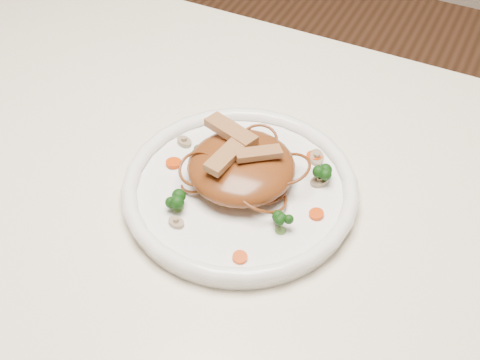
% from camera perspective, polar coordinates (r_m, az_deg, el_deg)
% --- Properties ---
extents(table, '(1.20, 0.80, 0.75)m').
position_cam_1_polar(table, '(0.89, -1.97, -5.35)').
color(table, white).
rests_on(table, ground).
extents(plate, '(0.34, 0.34, 0.02)m').
position_cam_1_polar(plate, '(0.80, 0.00, -1.10)').
color(plate, white).
rests_on(plate, table).
extents(noodle_mound, '(0.17, 0.17, 0.04)m').
position_cam_1_polar(noodle_mound, '(0.79, 0.12, 1.23)').
color(noodle_mound, brown).
rests_on(noodle_mound, plate).
extents(chicken_a, '(0.06, 0.05, 0.01)m').
position_cam_1_polar(chicken_a, '(0.77, 1.69, 2.44)').
color(chicken_a, '#A67C4E').
rests_on(chicken_a, noodle_mound).
extents(chicken_b, '(0.08, 0.05, 0.01)m').
position_cam_1_polar(chicken_b, '(0.80, -0.83, 4.47)').
color(chicken_b, '#A67C4E').
rests_on(chicken_b, noodle_mound).
extents(chicken_c, '(0.03, 0.07, 0.01)m').
position_cam_1_polar(chicken_c, '(0.76, -1.16, 2.29)').
color(chicken_c, '#A67C4E').
rests_on(chicken_c, noodle_mound).
extents(broccoli_0, '(0.03, 0.03, 0.03)m').
position_cam_1_polar(broccoli_0, '(0.80, 7.65, 0.79)').
color(broccoli_0, '#11440E').
rests_on(broccoli_0, plate).
extents(broccoli_1, '(0.03, 0.03, 0.03)m').
position_cam_1_polar(broccoli_1, '(0.83, -3.65, 2.46)').
color(broccoli_1, '#11440E').
rests_on(broccoli_1, plate).
extents(broccoli_2, '(0.03, 0.03, 0.03)m').
position_cam_1_polar(broccoli_2, '(0.77, -5.72, -1.83)').
color(broccoli_2, '#11440E').
rests_on(broccoli_2, plate).
extents(broccoli_3, '(0.03, 0.03, 0.03)m').
position_cam_1_polar(broccoli_3, '(0.74, 3.77, -3.84)').
color(broccoli_3, '#11440E').
rests_on(broccoli_3, plate).
extents(carrot_0, '(0.03, 0.03, 0.00)m').
position_cam_1_polar(carrot_0, '(0.84, 6.78, 2.15)').
color(carrot_0, red).
rests_on(carrot_0, plate).
extents(carrot_1, '(0.03, 0.03, 0.00)m').
position_cam_1_polar(carrot_1, '(0.83, -6.05, 1.54)').
color(carrot_1, red).
rests_on(carrot_1, plate).
extents(carrot_2, '(0.02, 0.02, 0.00)m').
position_cam_1_polar(carrot_2, '(0.77, 6.95, -3.10)').
color(carrot_2, red).
rests_on(carrot_2, plate).
extents(carrot_3, '(0.02, 0.02, 0.00)m').
position_cam_1_polar(carrot_3, '(0.87, -0.10, 4.35)').
color(carrot_3, red).
rests_on(carrot_3, plate).
extents(carrot_4, '(0.02, 0.02, 0.00)m').
position_cam_1_polar(carrot_4, '(0.72, -0.01, -7.04)').
color(carrot_4, red).
rests_on(carrot_4, plate).
extents(mushroom_0, '(0.02, 0.02, 0.01)m').
position_cam_1_polar(mushroom_0, '(0.76, -5.81, -3.87)').
color(mushroom_0, tan).
rests_on(mushroom_0, plate).
extents(mushroom_1, '(0.04, 0.04, 0.01)m').
position_cam_1_polar(mushroom_1, '(0.81, 7.24, -0.12)').
color(mushroom_1, tan).
rests_on(mushroom_1, plate).
extents(mushroom_2, '(0.03, 0.03, 0.01)m').
position_cam_1_polar(mushroom_2, '(0.86, -5.09, 3.48)').
color(mushroom_2, tan).
rests_on(mushroom_2, plate).
extents(mushroom_3, '(0.03, 0.03, 0.01)m').
position_cam_1_polar(mushroom_3, '(0.84, 6.96, 2.02)').
color(mushroom_3, tan).
rests_on(mushroom_3, plate).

